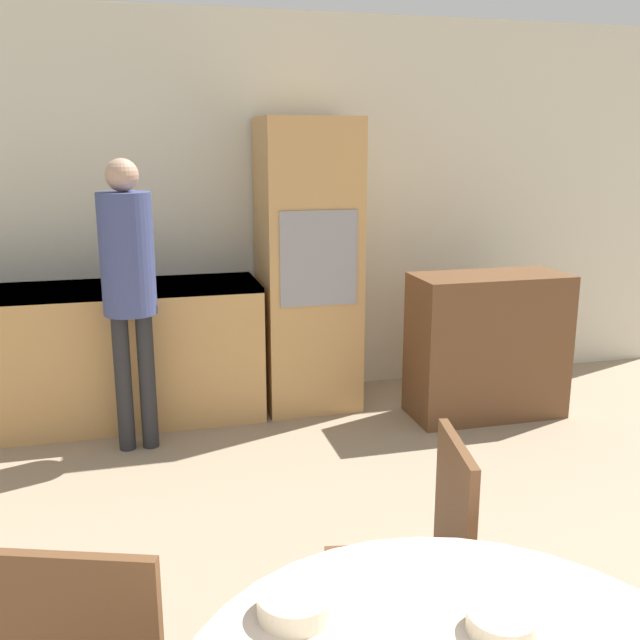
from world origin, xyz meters
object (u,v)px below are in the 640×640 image
(oven_unit, at_px, (308,266))
(bowl_centre, at_px, (295,604))
(sideboard, at_px, (487,345))
(bowl_near, at_px, (502,622))
(person_standing, at_px, (128,273))
(chair_far_right, at_px, (422,560))

(oven_unit, bearing_deg, bowl_centre, -104.14)
(sideboard, relative_size, bowl_near, 6.51)
(person_standing, distance_m, bowl_centre, 2.75)
(sideboard, xyz_separation_m, bowl_near, (-1.47, -2.87, 0.29))
(bowl_centre, bearing_deg, sideboard, 55.04)
(oven_unit, relative_size, person_standing, 1.14)
(sideboard, distance_m, bowl_near, 3.24)
(chair_far_right, bearing_deg, person_standing, -148.47)
(chair_far_right, relative_size, person_standing, 0.53)
(sideboard, relative_size, bowl_centre, 5.81)
(chair_far_right, relative_size, bowl_near, 5.79)
(sideboard, xyz_separation_m, bowl_centre, (-1.89, -2.70, 0.29))
(oven_unit, height_order, bowl_near, oven_unit)
(bowl_near, bearing_deg, person_standing, 104.78)
(sideboard, height_order, person_standing, person_standing)
(oven_unit, distance_m, bowl_centre, 3.32)
(chair_far_right, height_order, bowl_near, chair_far_right)
(bowl_centre, bearing_deg, chair_far_right, 42.91)
(oven_unit, xyz_separation_m, bowl_near, (-0.39, -3.38, -0.20))
(person_standing, bearing_deg, chair_far_right, -69.15)
(bowl_near, relative_size, bowl_centre, 0.89)
(person_standing, bearing_deg, sideboard, -0.28)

